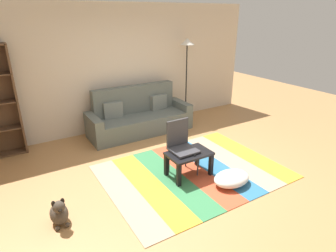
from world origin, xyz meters
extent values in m
plane|color=#B27F4C|center=(0.00, 0.00, 0.00)|extent=(14.00, 14.00, 0.00)
cube|color=beige|center=(0.00, 2.55, 1.35)|extent=(6.80, 0.10, 2.70)
cube|color=tan|center=(-1.06, -0.04, 0.01)|extent=(0.41, 2.14, 0.01)
cube|color=gold|center=(-0.65, -0.04, 0.01)|extent=(0.41, 2.14, 0.01)
cube|color=#387F4C|center=(-0.24, -0.04, 0.01)|extent=(0.41, 2.14, 0.01)
cube|color=#C64C2D|center=(0.18, -0.04, 0.01)|extent=(0.41, 2.14, 0.01)
cube|color=teal|center=(0.59, -0.04, 0.01)|extent=(0.41, 2.14, 0.01)
cube|color=tan|center=(1.00, -0.04, 0.01)|extent=(0.41, 2.14, 0.01)
cube|color=gold|center=(1.42, -0.04, 0.01)|extent=(0.41, 2.14, 0.01)
cube|color=#59605B|center=(0.19, 1.95, 0.20)|extent=(1.90, 0.80, 0.40)
cube|color=#59605B|center=(0.19, 2.25, 0.70)|extent=(1.90, 0.20, 0.60)
cube|color=#59605B|center=(-0.85, 1.95, 0.28)|extent=(0.18, 0.80, 0.56)
cube|color=#59605B|center=(1.23, 1.95, 0.28)|extent=(0.18, 0.80, 0.56)
cube|color=slate|center=(-0.36, 2.13, 0.56)|extent=(0.42, 0.19, 0.36)
cube|color=slate|center=(0.74, 2.13, 0.56)|extent=(0.42, 0.19, 0.36)
cube|color=brown|center=(-2.10, 2.30, 1.01)|extent=(0.04, 0.28, 2.01)
cube|color=brown|center=(-2.54, 2.30, 0.02)|extent=(0.86, 0.28, 0.02)
cube|color=black|center=(0.05, -0.08, 0.40)|extent=(0.70, 0.45, 0.04)
cube|color=black|center=(-0.26, -0.26, 0.19)|extent=(0.06, 0.06, 0.37)
cube|color=black|center=(0.37, -0.26, 0.19)|extent=(0.06, 0.06, 0.37)
cube|color=black|center=(-0.26, 0.11, 0.19)|extent=(0.06, 0.06, 0.37)
cube|color=black|center=(0.37, 0.11, 0.19)|extent=(0.06, 0.06, 0.37)
ellipsoid|color=white|center=(0.46, -0.65, 0.11)|extent=(0.60, 0.43, 0.20)
ellipsoid|color=#473D33|center=(-1.99, -0.15, 0.13)|extent=(0.22, 0.30, 0.26)
sphere|color=#473D33|center=(-1.99, -0.26, 0.30)|extent=(0.15, 0.15, 0.15)
ellipsoid|color=black|center=(-1.99, -0.32, 0.29)|extent=(0.06, 0.07, 0.05)
ellipsoid|color=black|center=(-2.04, -0.24, 0.36)|extent=(0.05, 0.04, 0.08)
ellipsoid|color=black|center=(-1.93, -0.24, 0.36)|extent=(0.05, 0.04, 0.08)
sphere|color=#473D33|center=(-2.05, -0.29, 0.03)|extent=(0.06, 0.06, 0.06)
sphere|color=#473D33|center=(-1.93, -0.29, 0.03)|extent=(0.06, 0.06, 0.06)
cylinder|color=black|center=(1.55, 2.19, 0.01)|extent=(0.26, 0.26, 0.02)
cylinder|color=black|center=(1.55, 2.19, 0.91)|extent=(0.03, 0.03, 1.78)
cone|color=white|center=(1.55, 2.19, 1.87)|extent=(0.32, 0.32, 0.14)
cube|color=black|center=(0.06, -0.15, 0.42)|extent=(0.06, 0.15, 0.02)
cube|color=#38383D|center=(0.00, 0.00, 0.44)|extent=(0.40, 0.40, 0.03)
cube|color=#38383D|center=(0.00, 0.18, 0.68)|extent=(0.40, 0.03, 0.44)
cylinder|color=#38383D|center=(-0.17, -0.17, 0.21)|extent=(0.02, 0.02, 0.42)
cylinder|color=#38383D|center=(0.17, -0.17, 0.21)|extent=(0.02, 0.02, 0.42)
cylinder|color=#38383D|center=(-0.17, 0.17, 0.21)|extent=(0.02, 0.02, 0.42)
cylinder|color=#38383D|center=(0.17, 0.17, 0.21)|extent=(0.02, 0.02, 0.42)
camera|label=1|loc=(-2.31, -3.32, 2.47)|focal=30.14mm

